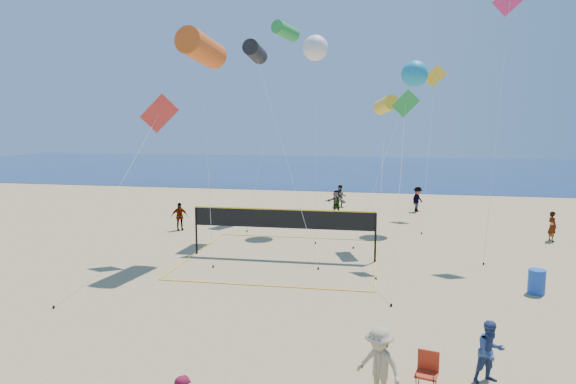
# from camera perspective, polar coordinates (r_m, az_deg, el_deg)

# --- Properties ---
(ocean) EXTENTS (140.00, 50.00, 0.03)m
(ocean) POSITION_cam_1_polar(r_m,az_deg,el_deg) (73.68, 8.87, 2.58)
(ocean) COLOR navy
(ocean) RESTS_ON ground
(bystander_a) EXTENTS (0.98, 0.89, 1.63)m
(bystander_a) POSITION_cam_1_polar(r_m,az_deg,el_deg) (14.64, 21.55, -16.19)
(bystander_a) COLOR navy
(bystander_a) RESTS_ON ground
(bystander_b) EXTENTS (1.38, 1.25, 1.86)m
(bystander_b) POSITION_cam_1_polar(r_m,az_deg,el_deg) (12.94, 10.07, -18.46)
(bystander_b) COLOR tan
(bystander_b) RESTS_ON ground
(far_person_0) EXTENTS (1.08, 0.88, 1.72)m
(far_person_0) POSITION_cam_1_polar(r_m,az_deg,el_deg) (32.23, -11.98, -2.67)
(far_person_0) COLOR gray
(far_person_0) RESTS_ON ground
(far_person_1) EXTENTS (1.71, 0.99, 1.76)m
(far_person_1) POSITION_cam_1_polar(r_m,az_deg,el_deg) (37.06, 5.38, -1.15)
(far_person_1) COLOR gray
(far_person_1) RESTS_ON ground
(far_person_2) EXTENTS (0.57, 0.71, 1.69)m
(far_person_2) POSITION_cam_1_polar(r_m,az_deg,el_deg) (32.24, 27.29, -3.41)
(far_person_2) COLOR gray
(far_person_2) RESTS_ON ground
(far_person_3) EXTENTS (0.93, 0.76, 1.77)m
(far_person_3) POSITION_cam_1_polar(r_m,az_deg,el_deg) (39.93, 5.87, -0.50)
(far_person_3) COLOR gray
(far_person_3) RESTS_ON ground
(far_person_4) EXTENTS (1.23, 1.38, 1.85)m
(far_person_4) POSITION_cam_1_polar(r_m,az_deg,el_deg) (39.21, 14.20, -0.79)
(far_person_4) COLOR gray
(far_person_4) RESTS_ON ground
(camp_chair) EXTENTS (0.63, 0.74, 1.08)m
(camp_chair) POSITION_cam_1_polar(r_m,az_deg,el_deg) (13.92, 15.22, -18.41)
(camp_chair) COLOR #AB2913
(camp_chair) RESTS_ON ground
(trash_barrel) EXTENTS (0.74, 0.74, 0.96)m
(trash_barrel) POSITION_cam_1_polar(r_m,az_deg,el_deg) (22.39, 25.90, -8.95)
(trash_barrel) COLOR #1B4AB5
(trash_barrel) RESTS_ON ground
(volleyball_net) EXTENTS (9.27, 9.13, 2.44)m
(volleyball_net) POSITION_cam_1_polar(r_m,az_deg,el_deg) (25.05, -0.55, -3.61)
(volleyball_net) COLOR black
(volleyball_net) RESTS_ON ground
(kite_0) EXTENTS (1.86, 3.53, 10.90)m
(kite_0) POSITION_cam_1_polar(r_m,az_deg,el_deg) (25.44, -9.56, 15.45)
(kite_0) COLOR #D85418
(kite_0) RESTS_ON ground
(kite_1) EXTENTS (5.10, 7.71, 11.15)m
(kite_1) POSITION_cam_1_polar(r_m,az_deg,el_deg) (30.14, -3.67, 15.26)
(kite_1) COLOR black
(kite_1) RESTS_ON ground
(kite_2) EXTENTS (1.38, 7.45, 8.01)m
(kite_2) POSITION_cam_1_polar(r_m,az_deg,el_deg) (27.74, 10.82, 9.45)
(kite_2) COLOR yellow
(kite_2) RESTS_ON ground
(kite_3) EXTENTS (1.89, 7.84, 7.98)m
(kite_3) POSITION_cam_1_polar(r_m,az_deg,el_deg) (25.40, -14.47, 7.79)
(kite_3) COLOR red
(kite_3) RESTS_ON ground
(kite_4) EXTENTS (1.29, 6.91, 8.15)m
(kite_4) POSITION_cam_1_polar(r_m,az_deg,el_deg) (24.34, 12.85, 8.20)
(kite_4) COLOR green
(kite_4) RESTS_ON ground
(kite_5) EXTENTS (1.90, 2.82, 13.29)m
(kite_5) POSITION_cam_1_polar(r_m,az_deg,el_deg) (28.07, 23.29, 17.53)
(kite_5) COLOR #ED2F6C
(kite_5) RESTS_ON ground
(kite_6) EXTENTS (1.79, 5.60, 11.86)m
(kite_6) POSITION_cam_1_polar(r_m,az_deg,el_deg) (32.49, 3.06, 15.68)
(kite_6) COLOR white
(kite_6) RESTS_ON ground
(kite_7) EXTENTS (4.20, 7.55, 10.35)m
(kite_7) POSITION_cam_1_polar(r_m,az_deg,el_deg) (33.13, 13.89, 12.63)
(kite_7) COLOR #188CB9
(kite_7) RESTS_ON ground
(kite_8) EXTENTS (2.04, 7.56, 13.45)m
(kite_8) POSITION_cam_1_polar(r_m,az_deg,el_deg) (36.98, -0.27, 17.45)
(kite_8) COLOR green
(kite_8) RESTS_ON ground
(kite_9) EXTENTS (1.83, 7.18, 10.57)m
(kite_9) POSITION_cam_1_polar(r_m,az_deg,el_deg) (37.62, 15.96, 11.35)
(kite_9) COLOR yellow
(kite_9) RESTS_ON ground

